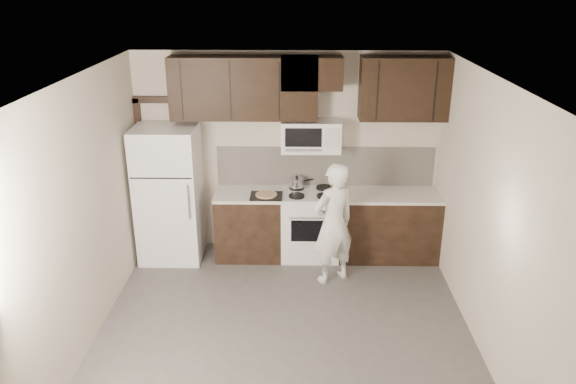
{
  "coord_description": "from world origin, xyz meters",
  "views": [
    {
      "loc": [
        0.12,
        -4.92,
        3.6
      ],
      "look_at": [
        0.02,
        0.9,
        1.32
      ],
      "focal_mm": 35.0,
      "sensor_mm": 36.0,
      "label": 1
    }
  ],
  "objects_px": {
    "refrigerator": "(169,194)",
    "person": "(334,224)",
    "stove": "(310,224)",
    "microwave": "(311,136)"
  },
  "relations": [
    {
      "from": "microwave",
      "to": "refrigerator",
      "type": "relative_size",
      "value": 0.42
    },
    {
      "from": "microwave",
      "to": "person",
      "type": "relative_size",
      "value": 0.49
    },
    {
      "from": "person",
      "to": "refrigerator",
      "type": "bearing_deg",
      "value": -47.4
    },
    {
      "from": "refrigerator",
      "to": "person",
      "type": "bearing_deg",
      "value": -16.2
    },
    {
      "from": "microwave",
      "to": "refrigerator",
      "type": "bearing_deg",
      "value": -174.85
    },
    {
      "from": "stove",
      "to": "microwave",
      "type": "distance_m",
      "value": 1.2
    },
    {
      "from": "stove",
      "to": "person",
      "type": "distance_m",
      "value": 0.78
    },
    {
      "from": "stove",
      "to": "refrigerator",
      "type": "bearing_deg",
      "value": -178.49
    },
    {
      "from": "stove",
      "to": "person",
      "type": "relative_size",
      "value": 0.61
    },
    {
      "from": "stove",
      "to": "person",
      "type": "height_order",
      "value": "person"
    }
  ]
}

